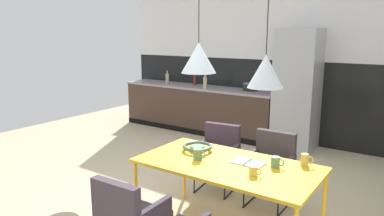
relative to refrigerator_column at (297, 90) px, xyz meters
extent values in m
plane|color=#C5B48E|center=(-0.49, -3.11, -1.00)|extent=(9.18, 9.18, 0.00)
cube|color=black|center=(-0.49, 0.36, -0.28)|extent=(6.56, 0.12, 1.46)
cube|color=white|center=(-0.49, 0.36, 1.18)|extent=(6.56, 0.12, 1.46)
cube|color=#443126|center=(-1.99, 0.00, -0.57)|extent=(3.26, 0.60, 0.86)
cube|color=gray|center=(-1.99, 0.00, -0.12)|extent=(3.29, 0.63, 0.04)
cube|color=black|center=(-1.99, -0.30, -0.95)|extent=(3.26, 0.01, 0.10)
cube|color=#ADAFB2|center=(0.00, 0.00, 0.00)|extent=(0.67, 0.60, 2.01)
cube|color=yellow|center=(0.39, -3.05, -0.29)|extent=(1.67, 0.88, 0.03)
cylinder|color=yellow|center=(-0.41, -2.64, -0.65)|extent=(0.04, 0.04, 0.70)
cylinder|color=gold|center=(1.19, -2.64, -0.65)|extent=(0.04, 0.04, 0.70)
cylinder|color=yellow|center=(-0.41, -3.45, -0.65)|extent=(0.04, 0.04, 0.70)
cube|color=#3D323B|center=(0.48, -2.26, -0.58)|extent=(0.49, 0.47, 0.06)
cube|color=#403737|center=(0.47, -2.06, -0.36)|extent=(0.46, 0.09, 0.37)
cube|color=#403238|center=(0.70, -2.25, -0.48)|extent=(0.06, 0.41, 0.14)
cube|color=#41313F|center=(0.26, -2.26, -0.48)|extent=(0.06, 0.41, 0.14)
cylinder|color=black|center=(0.68, -2.44, -0.81)|extent=(0.02, 0.02, 0.40)
cylinder|color=black|center=(0.28, -2.45, -0.81)|extent=(0.02, 0.02, 0.40)
cylinder|color=black|center=(0.67, -2.06, -0.81)|extent=(0.02, 0.02, 0.40)
cylinder|color=black|center=(0.27, -2.07, -0.81)|extent=(0.02, 0.02, 0.40)
cylinder|color=black|center=(0.68, -2.25, -1.00)|extent=(0.02, 0.41, 0.02)
cylinder|color=black|center=(0.28, -2.26, -1.00)|extent=(0.02, 0.41, 0.02)
cube|color=#3D323B|center=(-0.21, -2.24, -0.58)|extent=(0.54, 0.52, 0.06)
cube|color=#3E2E39|center=(-0.24, -2.04, -0.37)|extent=(0.46, 0.14, 0.36)
cube|color=#3B2E3D|center=(0.00, -2.21, -0.48)|extent=(0.10, 0.42, 0.14)
cube|color=#3A303F|center=(-0.43, -2.27, -0.48)|extent=(0.10, 0.42, 0.14)
cylinder|color=black|center=(0.01, -2.41, -0.81)|extent=(0.02, 0.02, 0.39)
cylinder|color=black|center=(-0.39, -2.46, -0.81)|extent=(0.02, 0.02, 0.39)
cylinder|color=black|center=(-0.04, -2.03, -0.81)|extent=(0.02, 0.02, 0.39)
cylinder|color=black|center=(-0.44, -2.08, -0.81)|extent=(0.02, 0.02, 0.39)
cylinder|color=black|center=(-0.02, -2.22, -1.00)|extent=(0.07, 0.41, 0.02)
cylinder|color=black|center=(-0.41, -2.27, -1.00)|extent=(0.07, 0.41, 0.02)
cube|color=#433841|center=(-0.03, -4.06, -0.38)|extent=(0.46, 0.10, 0.35)
cube|color=#42343F|center=(-0.25, -3.87, -0.49)|extent=(0.07, 0.42, 0.14)
cube|color=#3D3240|center=(0.19, -3.86, -0.49)|extent=(0.07, 0.42, 0.14)
cylinder|color=#4C704C|center=(-0.05, -2.90, -0.25)|extent=(0.15, 0.15, 0.05)
torus|color=#4D6953|center=(-0.05, -2.90, -0.23)|extent=(0.31, 0.31, 0.04)
cube|color=white|center=(0.47, -2.93, -0.27)|extent=(0.15, 0.19, 0.01)
cube|color=white|center=(0.62, -2.93, -0.27)|extent=(0.15, 0.19, 0.01)
cube|color=#262628|center=(0.54, -2.93, -0.26)|extent=(0.01, 0.19, 0.00)
cylinder|color=#5B8456|center=(0.79, -2.88, -0.22)|extent=(0.08, 0.08, 0.10)
torus|color=#5B8456|center=(0.85, -2.88, -0.22)|extent=(0.07, 0.01, 0.07)
cylinder|color=#5B8456|center=(0.11, -3.12, -0.22)|extent=(0.09, 0.09, 0.11)
torus|color=#5B8456|center=(0.16, -3.12, -0.21)|extent=(0.07, 0.01, 0.07)
cylinder|color=gold|center=(1.00, -2.69, -0.22)|extent=(0.07, 0.07, 0.11)
torus|color=gold|center=(1.04, -2.69, -0.21)|extent=(0.07, 0.01, 0.07)
cylinder|color=gold|center=(0.71, -3.18, -0.23)|extent=(0.07, 0.07, 0.08)
torus|color=gold|center=(0.76, -3.18, -0.23)|extent=(0.06, 0.01, 0.06)
cylinder|color=black|center=(-0.90, 0.09, -0.04)|extent=(0.27, 0.27, 0.12)
cylinder|color=gray|center=(-0.90, 0.09, 0.03)|extent=(0.27, 0.27, 0.01)
sphere|color=black|center=(-0.90, 0.09, 0.04)|extent=(0.02, 0.02, 0.02)
cylinder|color=tan|center=(-2.79, 0.03, -0.01)|extent=(0.07, 0.07, 0.20)
cylinder|color=tan|center=(-2.79, 0.03, 0.12)|extent=(0.03, 0.03, 0.07)
cylinder|color=maroon|center=(-2.14, 0.12, -0.01)|extent=(0.06, 0.06, 0.19)
cylinder|color=maroon|center=(-2.14, 0.12, 0.11)|extent=(0.02, 0.02, 0.05)
cylinder|color=tan|center=(-1.69, -0.20, 0.01)|extent=(0.07, 0.07, 0.23)
cylinder|color=tan|center=(-1.69, -0.20, 0.16)|extent=(0.04, 0.04, 0.09)
cone|color=silver|center=(0.06, -3.03, 0.69)|extent=(0.33, 0.33, 0.28)
cone|color=silver|center=(0.72, -3.03, 0.60)|extent=(0.30, 0.30, 0.28)
camera|label=1|loc=(1.92, -5.83, 0.91)|focal=33.48mm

